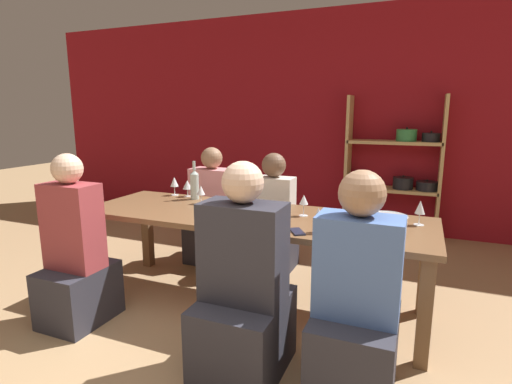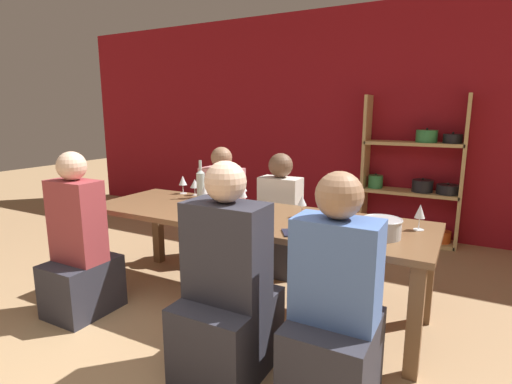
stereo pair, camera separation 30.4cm
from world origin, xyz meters
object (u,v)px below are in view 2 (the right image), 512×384
object	(u,v)px
wine_glass_empty_c	(242,187)
cell_phone	(288,233)
dining_table	(250,224)
wine_glass_empty_a	(302,202)
mixing_bowl	(382,227)
wine_glass_red_e	(420,212)
person_far_b	(280,228)
person_near_b	(334,323)
wine_bottle_green	(201,183)
wine_glass_red_c	(243,193)
person_near_c	(227,298)
wine_glass_red_a	(205,190)
wine_glass_red_d	(338,216)
wine_glass_white_a	(183,181)
person_near_a	(80,255)
wine_glass_red_b	(195,184)
wine_glass_empty_b	(310,217)
person_far_a	(223,218)
shelf_unit	(414,183)

from	to	relation	value
wine_glass_empty_c	cell_phone	world-z (taller)	wine_glass_empty_c
dining_table	wine_glass_empty_a	world-z (taller)	wine_glass_empty_a
mixing_bowl	wine_glass_red_e	size ratio (longest dim) A/B	1.42
wine_glass_red_e	person_far_b	distance (m)	1.43
wine_glass_red_e	person_near_b	world-z (taller)	person_near_b
wine_bottle_green	wine_glass_red_c	distance (m)	0.51
wine_glass_empty_c	person_near_c	bearing A→B (deg)	-63.72
wine_glass_red_a	wine_glass_red_d	bearing A→B (deg)	-14.44
wine_bottle_green	wine_glass_white_a	distance (m)	0.26
wine_glass_white_a	cell_phone	world-z (taller)	wine_glass_white_a
dining_table	person_near_a	distance (m)	1.26
wine_glass_red_a	wine_glass_red_d	xyz separation A→B (m)	(1.24, -0.32, 0.00)
wine_glass_red_b	wine_glass_empty_a	bearing A→B (deg)	-12.37
wine_bottle_green	cell_phone	world-z (taller)	wine_bottle_green
cell_phone	person_far_b	xyz separation A→B (m)	(-0.54, 1.03, -0.31)
wine_glass_red_c	wine_glass_red_e	size ratio (longest dim) A/B	0.97
person_near_c	person_near_b	bearing A→B (deg)	1.83
wine_glass_white_a	wine_glass_empty_a	bearing A→B (deg)	-11.36
person_near_b	wine_glass_red_c	bearing A→B (deg)	138.69
wine_glass_empty_c	cell_phone	xyz separation A→B (m)	(0.73, -0.67, -0.12)
mixing_bowl	person_near_a	xyz separation A→B (m)	(-2.01, -0.60, -0.34)
wine_bottle_green	wine_glass_empty_a	size ratio (longest dim) A/B	2.11
wine_glass_red_a	wine_glass_red_b	size ratio (longest dim) A/B	1.04
wine_glass_red_b	dining_table	bearing A→B (deg)	-24.62
wine_glass_empty_c	wine_glass_empty_b	bearing A→B (deg)	-36.43
dining_table	person_far_a	world-z (taller)	person_far_a
wine_bottle_green	person_near_a	world-z (taller)	person_near_a
shelf_unit	person_far_b	bearing A→B (deg)	-122.81
wine_glass_red_d	person_near_b	size ratio (longest dim) A/B	0.13
dining_table	wine_glass_red_d	bearing A→B (deg)	-12.66
wine_glass_empty_c	person_far_a	size ratio (longest dim) A/B	0.15
wine_glass_empty_a	person_far_b	bearing A→B (deg)	126.61
wine_glass_empty_b	person_far_a	xyz separation A→B (m)	(-1.31, 1.02, -0.42)
wine_glass_red_a	cell_phone	xyz separation A→B (m)	(0.97, -0.47, -0.10)
wine_glass_white_a	person_near_a	size ratio (longest dim) A/B	0.14
wine_glass_red_d	wine_glass_red_e	distance (m)	0.55
wine_glass_red_d	cell_phone	world-z (taller)	wine_glass_red_d
wine_glass_red_e	person_near_a	world-z (taller)	person_near_a
person_near_a	person_near_c	world-z (taller)	person_near_c
wine_glass_empty_b	wine_glass_empty_c	bearing A→B (deg)	143.57
wine_glass_red_a	wine_glass_red_e	size ratio (longest dim) A/B	0.91
wine_bottle_green	wine_glass_red_d	xyz separation A→B (m)	(1.39, -0.46, -0.02)
wine_glass_white_a	wine_glass_empty_c	size ratio (longest dim) A/B	0.99
person_near_b	person_near_c	size ratio (longest dim) A/B	0.99
wine_bottle_green	person_far_a	xyz separation A→B (m)	(-0.08, 0.45, -0.44)
dining_table	person_far_a	bearing A→B (deg)	134.49
wine_glass_empty_b	wine_glass_red_c	distance (m)	0.87
wine_glass_red_c	person_far_b	world-z (taller)	person_far_b
wine_glass_red_e	person_near_b	size ratio (longest dim) A/B	0.14
mixing_bowl	wine_glass_red_e	distance (m)	0.33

